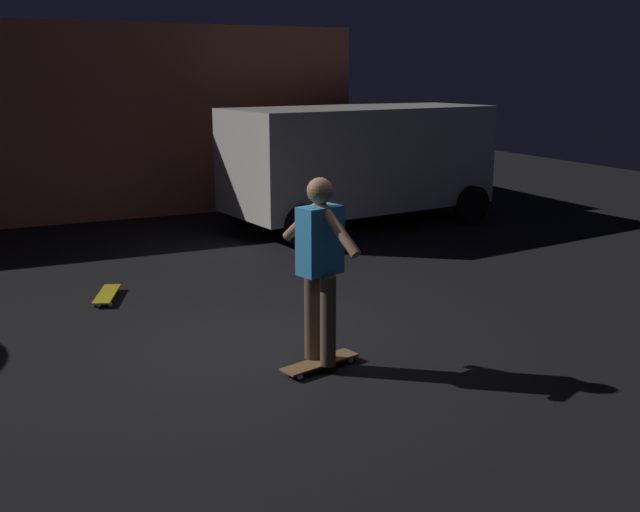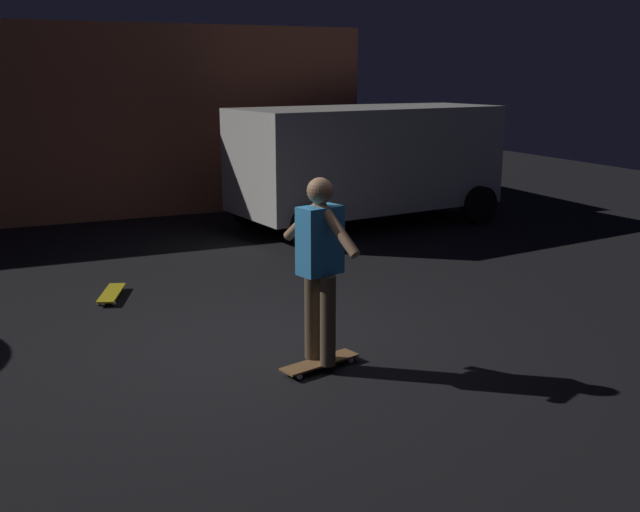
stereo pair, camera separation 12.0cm
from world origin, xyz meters
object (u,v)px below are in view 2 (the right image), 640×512
at_px(parked_van, 367,158).
at_px(skateboard_spare, 111,293).
at_px(skateboard_ridden, 320,363).
at_px(skater, 320,257).

distance_m(parked_van, skateboard_spare, 5.60).
height_order(skateboard_ridden, skater, skater).
bearing_deg(parked_van, skateboard_ridden, -121.32).
bearing_deg(skateboard_spare, skater, -65.41).
xyz_separation_m(skateboard_ridden, skater, (0.00, 0.00, 0.98)).
relative_size(parked_van, skateboard_spare, 6.01).
bearing_deg(skater, parked_van, 58.68).
distance_m(skateboard_ridden, skater, 0.98).
bearing_deg(skateboard_ridden, skater, 0.00).
distance_m(skateboard_ridden, skateboard_spare, 3.29).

